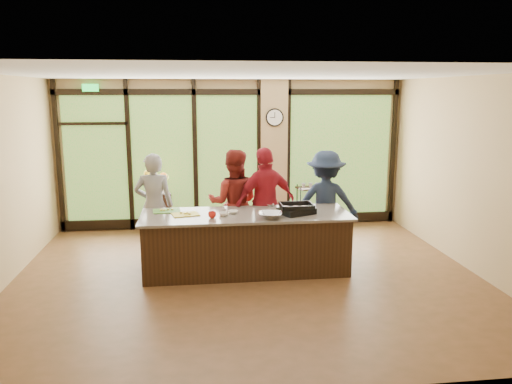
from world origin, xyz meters
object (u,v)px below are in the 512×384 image
object	(u,v)px
roasting_pan	(296,211)
bar_cart	(313,200)
island_base	(246,244)
flower_stand	(159,214)
cook_left	(154,206)
cook_right	(325,202)

from	to	relation	value
roasting_pan	bar_cart	world-z (taller)	roasting_pan
roasting_pan	island_base	bearing A→B (deg)	148.96
bar_cart	roasting_pan	bearing A→B (deg)	-122.70
roasting_pan	flower_stand	bearing A→B (deg)	110.15
island_base	bar_cart	xyz separation A→B (m)	(1.66, 2.45, 0.11)
flower_stand	bar_cart	world-z (taller)	bar_cart
cook_left	flower_stand	size ratio (longest dim) A/B	2.11
roasting_pan	flower_stand	size ratio (longest dim) A/B	0.59
flower_stand	bar_cart	distance (m)	3.14
flower_stand	bar_cart	bearing A→B (deg)	-8.86
island_base	cook_right	size ratio (longest dim) A/B	1.74
cook_right	bar_cart	size ratio (longest dim) A/B	1.93
island_base	roasting_pan	world-z (taller)	roasting_pan
flower_stand	bar_cart	xyz separation A→B (m)	(3.13, 0.25, 0.13)
cook_left	flower_stand	bearing A→B (deg)	-86.58
island_base	cook_right	distance (m)	1.69
island_base	cook_left	world-z (taller)	cook_left
roasting_pan	bar_cart	distance (m)	2.72
cook_right	island_base	bearing A→B (deg)	38.55
cook_left	cook_right	world-z (taller)	cook_right
bar_cart	cook_right	bearing A→B (deg)	-110.43
island_base	cook_left	distance (m)	1.74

